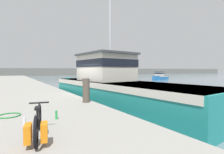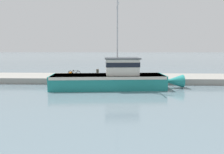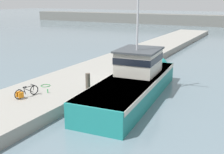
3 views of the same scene
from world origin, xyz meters
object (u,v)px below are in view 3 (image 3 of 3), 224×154
Objects in this scene: bicycle_touring at (24,93)px; water_bottle_on_curb at (48,91)px; fishing_boat_main at (135,80)px; mooring_post at (88,81)px; water_bottle_by_bike at (37,90)px.

water_bottle_on_curb is (0.69, 1.36, -0.18)m from bicycle_touring.
fishing_boat_main reaches higher than mooring_post.
bicycle_touring is at bearing -125.79° from mooring_post.
fishing_boat_main is 8.26× the size of bicycle_touring.
water_bottle_on_curb is at bearing -142.45° from fishing_boat_main.
mooring_post reaches higher than bicycle_touring.
bicycle_touring is at bearing -83.36° from water_bottle_by_bike.
mooring_post is at bearing -147.89° from fishing_boat_main.
bicycle_touring is 6.57× the size of water_bottle_on_curb.
bicycle_touring reaches higher than water_bottle_by_bike.
bicycle_touring reaches higher than water_bottle_on_curb.
fishing_boat_main is at bearing 38.10° from water_bottle_by_bike.
bicycle_touring is 1.59× the size of mooring_post.
mooring_post reaches higher than water_bottle_by_bike.
fishing_boat_main is at bearing 58.10° from bicycle_touring.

